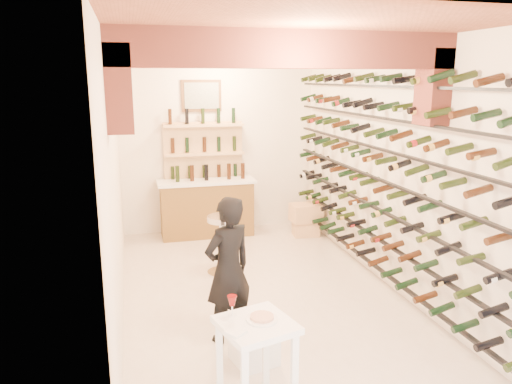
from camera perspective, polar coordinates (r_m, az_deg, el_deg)
The scene contains 11 objects.
ground at distance 6.56m, azimuth 0.67°, elevation -11.71°, with size 6.00×6.00×0.00m, color beige.
room_shell at distance 5.73m, azimuth 1.41°, elevation 8.07°, with size 3.52×6.02×3.21m.
wine_rack at distance 6.64m, azimuth 13.58°, elevation 2.27°, with size 0.32×5.70×2.56m.
back_counter at distance 8.78m, azimuth -5.72°, elevation -1.64°, with size 1.70×0.62×1.29m.
back_shelving at distance 8.87m, azimuth -6.06°, elevation 2.71°, with size 1.40×0.31×2.73m.
tasting_table at distance 4.19m, azimuth -0.02°, elevation -16.58°, with size 0.69×0.69×1.00m.
white_stool at distance 5.05m, azimuth -0.25°, elevation -16.65°, with size 0.39×0.39×0.49m, color white.
person at distance 5.23m, azimuth -3.23°, elevation -8.98°, with size 0.58×0.38×1.58m, color black.
chrome_barstool at distance 7.04m, azimuth -3.93°, elevation -5.63°, with size 0.44×0.44×0.86m.
crate_lower at distance 8.85m, azimuth 5.78°, elevation -4.20°, with size 0.45×0.31×0.27m, color #E0AE7B.
crate_upper at distance 8.77m, azimuth 5.82°, elevation -2.39°, with size 0.53×0.37×0.31m, color #E0AE7B.
Camera 1 is at (-1.56, -5.75, 2.75)m, focal length 34.53 mm.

